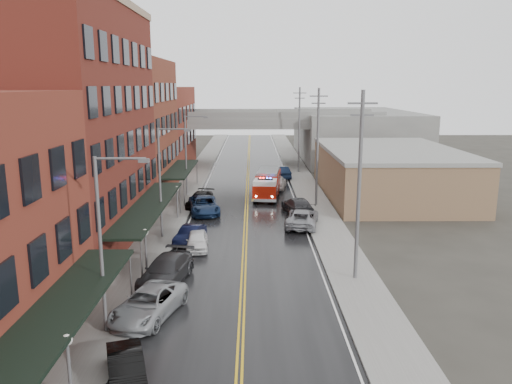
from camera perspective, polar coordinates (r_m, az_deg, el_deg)
name	(u,v)px	position (r m, az deg, el deg)	size (l,w,h in m)	color
road	(246,219)	(46.81, -1.15, -3.06)	(11.00, 160.00, 0.02)	black
sidewalk_left	(168,218)	(47.44, -10.01, -2.96)	(3.00, 160.00, 0.15)	slate
sidewalk_right	(324,218)	(47.27, 7.75, -2.94)	(3.00, 160.00, 0.15)	slate
curb_left	(186,218)	(47.20, -8.03, -2.97)	(0.30, 160.00, 0.15)	gray
curb_right	(306,218)	(47.06, 5.76, -2.96)	(0.30, 160.00, 0.15)	gray
brick_building_b	(70,129)	(40.75, -20.51, 6.76)	(9.00, 20.00, 18.00)	#541916
brick_building_c	(127,129)	(57.57, -14.51, 6.99)	(9.00, 15.00, 15.00)	maroon
brick_building_far	(157,129)	(74.74, -11.24, 7.08)	(9.00, 20.00, 12.00)	maroon
tan_building	(389,174)	(58.11, 14.95, 2.03)	(14.00, 22.00, 5.00)	brown
right_far_block	(354,135)	(87.33, 11.12, 6.46)	(18.00, 30.00, 8.00)	slate
awning_0	(58,314)	(22.77, -21.72, -12.83)	(2.60, 16.00, 3.09)	black
awning_1	(150,206)	(40.10, -12.05, -1.53)	(2.60, 18.00, 3.09)	black
awning_2	(181,169)	(57.01, -8.59, 2.61)	(2.60, 13.00, 3.09)	black
globe_lamp_0	(68,354)	(21.04, -20.70, -16.96)	(0.44, 0.44, 3.12)	#59595B
globe_lamp_1	(145,241)	(33.46, -12.53, -5.48)	(0.44, 0.44, 3.12)	#59595B
globe_lamp_2	(177,195)	(46.78, -9.02, -0.32)	(0.44, 0.44, 3.12)	#59595B
street_lamp_0	(105,235)	(25.25, -16.88, -4.69)	(2.64, 0.22, 9.00)	#59595B
street_lamp_1	(163,176)	(40.44, -10.60, 1.83)	(2.64, 0.22, 9.00)	#59595B
street_lamp_2	(188,150)	(56.08, -7.78, 4.75)	(2.64, 0.22, 9.00)	#59595B
utility_pole_0	(359,184)	(31.46, 11.71, 0.95)	(1.80, 0.24, 12.00)	#59595B
utility_pole_1	(318,145)	(50.96, 7.05, 5.31)	(1.80, 0.24, 12.00)	#59595B
utility_pole_2	(299,129)	(70.74, 4.96, 7.24)	(1.80, 0.24, 12.00)	#59595B
overpass	(248,127)	(77.43, -0.89, 7.46)	(40.00, 10.00, 7.50)	slate
fire_truck	(267,183)	(55.45, 1.32, 0.98)	(3.90, 8.12, 2.87)	#9A1407
parked_car_left_1	(126,370)	(22.64, -14.61, -19.05)	(1.45, 4.17, 1.37)	black
parked_car_left_2	(149,304)	(28.02, -12.18, -12.37)	(2.57, 5.58, 1.55)	gray
parked_car_left_3	(166,270)	(32.31, -10.23, -8.81)	(2.32, 5.70, 1.65)	#29292B
parked_car_left_4	(197,240)	(38.40, -6.75, -5.52)	(1.61, 4.00, 1.36)	white
parked_car_left_5	(190,234)	(40.01, -7.57, -4.83)	(1.42, 4.07, 1.34)	black
parked_car_left_6	(204,205)	(48.81, -5.96, -1.51)	(2.72, 5.90, 1.64)	#112141
parked_car_left_7	(200,200)	(51.56, -6.40, -0.87)	(2.07, 5.10, 1.48)	black
parked_car_right_0	(302,218)	(44.25, 5.30, -2.96)	(2.63, 5.71, 1.59)	gray
parked_car_right_1	(298,206)	(48.55, 4.79, -1.58)	(2.25, 5.53, 1.60)	#272729
parked_car_right_2	(277,182)	(60.08, 2.44, 1.14)	(1.98, 4.93, 1.68)	white
parked_car_right_3	(280,172)	(66.85, 2.80, 2.25)	(1.76, 5.04, 1.66)	#0D1932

